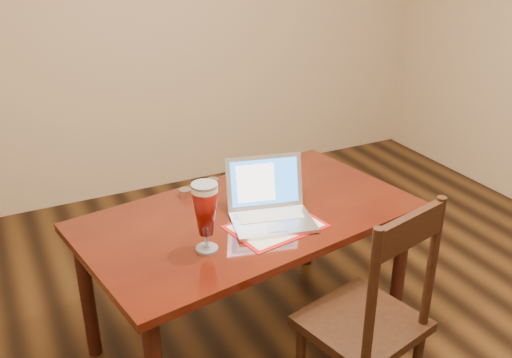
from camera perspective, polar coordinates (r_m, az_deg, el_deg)
name	(u,v)px	position (r m, az deg, el deg)	size (l,w,h in m)	color
dining_table	(248,228)	(2.69, -0.78, -4.95)	(1.67, 1.11, 1.03)	#461409
dining_chair	(370,321)	(2.43, 11.29, -13.74)	(0.53, 0.51, 1.05)	black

